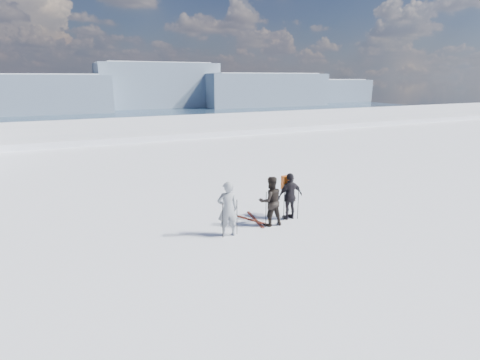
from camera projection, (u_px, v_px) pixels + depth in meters
The scene contains 8 objects.
lake_basin at pixel (154, 190), 39.62m from camera, with size 820.00×820.00×71.62m.
far_mountain_range at pixel (98, 89), 423.32m from camera, with size 770.00×110.00×53.00m.
skier_grey at pixel (228, 209), 12.10m from camera, with size 0.67×0.44×1.84m, color gray.
skier_dark at pixel (270, 201), 13.00m from camera, with size 0.86×0.67×1.77m, color black.
skier_pack at pixel (290, 196), 13.59m from camera, with size 1.01×0.42×1.73m, color black.
backpack at pixel (287, 165), 13.51m from camera, with size 0.37×0.21×0.50m, color orange.
ski_poles at pixel (266, 210), 12.90m from camera, with size 3.18×0.54×1.36m.
skis_loose at pixel (254, 220), 13.66m from camera, with size 0.87×1.70×0.03m.
Camera 1 is at (-7.77, -8.21, 5.02)m, focal length 28.00 mm.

